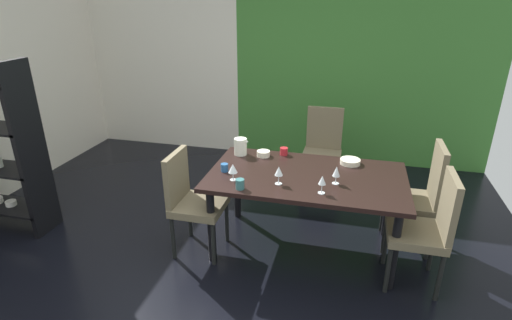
{
  "coord_description": "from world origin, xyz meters",
  "views": [
    {
      "loc": [
        1.1,
        -2.68,
        2.23
      ],
      "look_at": [
        0.3,
        0.51,
        0.85
      ],
      "focal_mm": 28.0,
      "sensor_mm": 36.0,
      "label": 1
    }
  ],
  "objects_px": {
    "cup_west": "(284,151)",
    "wine_glass_left": "(233,169)",
    "chair_right_far": "(420,193)",
    "wine_glass_center": "(336,172)",
    "chair_head_far": "(323,147)",
    "cup_right": "(224,168)",
    "chair_left_near": "(191,197)",
    "dining_table": "(306,183)",
    "serving_bowl_front": "(350,162)",
    "serving_bowl_near_shelf": "(263,154)",
    "wine_glass_rear": "(322,181)",
    "pitcher_near_window": "(241,146)",
    "wine_glass_east": "(279,171)",
    "cup_south": "(240,184)",
    "chair_right_near": "(428,226)"
  },
  "relations": [
    {
      "from": "wine_glass_east",
      "to": "serving_bowl_near_shelf",
      "type": "bearing_deg",
      "value": 114.7
    },
    {
      "from": "wine_glass_left",
      "to": "chair_left_near",
      "type": "bearing_deg",
      "value": -178.22
    },
    {
      "from": "chair_head_far",
      "to": "cup_west",
      "type": "bearing_deg",
      "value": 69.43
    },
    {
      "from": "chair_right_near",
      "to": "cup_south",
      "type": "bearing_deg",
      "value": 95.11
    },
    {
      "from": "chair_head_far",
      "to": "cup_right",
      "type": "height_order",
      "value": "chair_head_far"
    },
    {
      "from": "chair_right_near",
      "to": "serving_bowl_near_shelf",
      "type": "distance_m",
      "value": 1.6
    },
    {
      "from": "dining_table",
      "to": "wine_glass_rear",
      "type": "xyz_separation_m",
      "value": [
        0.16,
        -0.32,
        0.19
      ]
    },
    {
      "from": "wine_glass_center",
      "to": "wine_glass_left",
      "type": "relative_size",
      "value": 1.05
    },
    {
      "from": "wine_glass_east",
      "to": "cup_south",
      "type": "height_order",
      "value": "wine_glass_east"
    },
    {
      "from": "wine_glass_rear",
      "to": "pitcher_near_window",
      "type": "xyz_separation_m",
      "value": [
        -0.86,
        0.64,
        -0.03
      ]
    },
    {
      "from": "wine_glass_east",
      "to": "dining_table",
      "type": "bearing_deg",
      "value": 49.34
    },
    {
      "from": "chair_left_near",
      "to": "cup_west",
      "type": "relative_size",
      "value": 12.35
    },
    {
      "from": "serving_bowl_near_shelf",
      "to": "cup_west",
      "type": "bearing_deg",
      "value": 24.31
    },
    {
      "from": "chair_right_far",
      "to": "wine_glass_center",
      "type": "distance_m",
      "value": 0.89
    },
    {
      "from": "pitcher_near_window",
      "to": "wine_glass_left",
      "type": "bearing_deg",
      "value": -80.23
    },
    {
      "from": "chair_right_near",
      "to": "cup_west",
      "type": "distance_m",
      "value": 1.47
    },
    {
      "from": "chair_left_near",
      "to": "serving_bowl_near_shelf",
      "type": "xyz_separation_m",
      "value": [
        0.53,
        0.6,
        0.24
      ]
    },
    {
      "from": "serving_bowl_near_shelf",
      "to": "chair_left_near",
      "type": "bearing_deg",
      "value": -131.22
    },
    {
      "from": "chair_left_near",
      "to": "dining_table",
      "type": "bearing_deg",
      "value": 105.19
    },
    {
      "from": "wine_glass_east",
      "to": "cup_west",
      "type": "height_order",
      "value": "wine_glass_east"
    },
    {
      "from": "chair_head_far",
      "to": "cup_west",
      "type": "relative_size",
      "value": 12.96
    },
    {
      "from": "chair_right_near",
      "to": "wine_glass_left",
      "type": "xyz_separation_m",
      "value": [
        -1.6,
        0.01,
        0.31
      ]
    },
    {
      "from": "cup_south",
      "to": "cup_right",
      "type": "bearing_deg",
      "value": 127.64
    },
    {
      "from": "chair_right_far",
      "to": "chair_left_near",
      "type": "xyz_separation_m",
      "value": [
        -2.0,
        -0.54,
        -0.02
      ]
    },
    {
      "from": "cup_south",
      "to": "pitcher_near_window",
      "type": "relative_size",
      "value": 0.51
    },
    {
      "from": "dining_table",
      "to": "chair_left_near",
      "type": "height_order",
      "value": "chair_left_near"
    },
    {
      "from": "chair_left_near",
      "to": "cup_south",
      "type": "xyz_separation_m",
      "value": [
        0.5,
        -0.13,
        0.26
      ]
    },
    {
      "from": "wine_glass_east",
      "to": "wine_glass_left",
      "type": "bearing_deg",
      "value": -177.25
    },
    {
      "from": "chair_head_far",
      "to": "serving_bowl_near_shelf",
      "type": "height_order",
      "value": "chair_head_far"
    },
    {
      "from": "wine_glass_rear",
      "to": "cup_right",
      "type": "relative_size",
      "value": 2.12
    },
    {
      "from": "wine_glass_left",
      "to": "serving_bowl_near_shelf",
      "type": "xyz_separation_m",
      "value": [
        0.13,
        0.59,
        -0.08
      ]
    },
    {
      "from": "chair_right_far",
      "to": "chair_head_far",
      "type": "distance_m",
      "value": 1.39
    },
    {
      "from": "pitcher_near_window",
      "to": "wine_glass_east",
      "type": "bearing_deg",
      "value": -48.84
    },
    {
      "from": "chair_right_near",
      "to": "wine_glass_left",
      "type": "bearing_deg",
      "value": 89.56
    },
    {
      "from": "wine_glass_center",
      "to": "cup_west",
      "type": "xyz_separation_m",
      "value": [
        -0.54,
        0.53,
        -0.07
      ]
    },
    {
      "from": "wine_glass_center",
      "to": "chair_head_far",
      "type": "bearing_deg",
      "value": 99.08
    },
    {
      "from": "chair_right_far",
      "to": "chair_head_far",
      "type": "bearing_deg",
      "value": 44.25
    },
    {
      "from": "dining_table",
      "to": "wine_glass_east",
      "type": "xyz_separation_m",
      "value": [
        -0.21,
        -0.24,
        0.2
      ]
    },
    {
      "from": "wine_glass_rear",
      "to": "cup_right",
      "type": "xyz_separation_m",
      "value": [
        -0.88,
        0.22,
        -0.07
      ]
    },
    {
      "from": "chair_right_far",
      "to": "dining_table",
      "type": "bearing_deg",
      "value": 105.1
    },
    {
      "from": "chair_right_far",
      "to": "pitcher_near_window",
      "type": "height_order",
      "value": "chair_right_far"
    },
    {
      "from": "serving_bowl_near_shelf",
      "to": "serving_bowl_front",
      "type": "relative_size",
      "value": 0.69
    },
    {
      "from": "wine_glass_left",
      "to": "cup_right",
      "type": "relative_size",
      "value": 2.06
    },
    {
      "from": "chair_head_far",
      "to": "chair_right_near",
      "type": "height_order",
      "value": "chair_head_far"
    },
    {
      "from": "wine_glass_center",
      "to": "serving_bowl_front",
      "type": "relative_size",
      "value": 0.83
    },
    {
      "from": "cup_west",
      "to": "wine_glass_left",
      "type": "bearing_deg",
      "value": -115.07
    },
    {
      "from": "dining_table",
      "to": "wine_glass_rear",
      "type": "height_order",
      "value": "wine_glass_rear"
    },
    {
      "from": "serving_bowl_front",
      "to": "cup_west",
      "type": "bearing_deg",
      "value": 173.38
    },
    {
      "from": "chair_right_near",
      "to": "chair_left_near",
      "type": "bearing_deg",
      "value": 90.0
    },
    {
      "from": "wine_glass_rear",
      "to": "serving_bowl_near_shelf",
      "type": "height_order",
      "value": "wine_glass_rear"
    }
  ]
}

